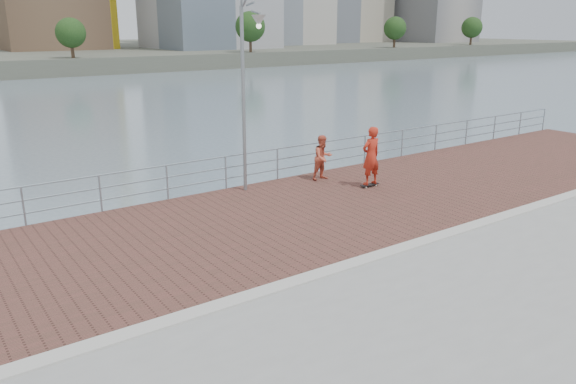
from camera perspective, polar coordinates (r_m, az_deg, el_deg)
water at (r=13.61m, az=5.04°, el=-15.47°), size 400.00×400.00×0.00m
brick_lane at (r=15.36m, az=-3.45°, el=-3.21°), size 40.00×6.80×0.02m
curb at (r=12.65m, az=5.28°, el=-7.66°), size 40.00×0.40×0.06m
guardrail at (r=18.01m, az=-9.22°, el=1.88°), size 39.06×0.06×1.13m
street_lamp at (r=17.36m, az=-3.91°, el=12.96°), size 0.42×1.23×5.78m
skateboard at (r=18.92m, az=8.31°, el=0.74°), size 0.71×0.18×0.08m
skateboarder at (r=18.68m, az=8.43°, el=3.66°), size 0.71×0.47×1.94m
bystander at (r=19.47m, az=3.56°, el=3.51°), size 0.77×0.60×1.56m
shoreline_trees at (r=90.88m, az=-16.41°, el=15.54°), size 169.57×5.14×6.85m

